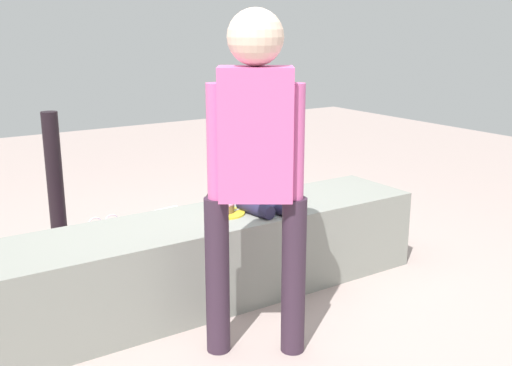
{
  "coord_description": "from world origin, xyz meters",
  "views": [
    {
      "loc": [
        -1.57,
        -2.79,
        1.52
      ],
      "look_at": [
        0.06,
        -0.32,
        0.74
      ],
      "focal_mm": 41.91,
      "sensor_mm": 36.0,
      "label": 1
    }
  ],
  "objects_px": {
    "party_cup_red": "(199,234)",
    "cake_box_white": "(168,222)",
    "child_seated": "(258,173)",
    "gift_bag": "(105,240)",
    "cake_plate": "(226,210)",
    "handbag_black_leather": "(218,214)",
    "water_bottle_near_gift": "(25,286)",
    "adult_standing": "(256,156)"
  },
  "relations": [
    {
      "from": "party_cup_red",
      "to": "cake_plate",
      "type": "bearing_deg",
      "value": -107.74
    },
    {
      "from": "handbag_black_leather",
      "to": "cake_plate",
      "type": "bearing_deg",
      "value": -117.31
    },
    {
      "from": "adult_standing",
      "to": "child_seated",
      "type": "bearing_deg",
      "value": 55.73
    },
    {
      "from": "child_seated",
      "to": "cake_box_white",
      "type": "xyz_separation_m",
      "value": [
        -0.02,
        1.21,
        -0.63
      ]
    },
    {
      "from": "child_seated",
      "to": "adult_standing",
      "type": "xyz_separation_m",
      "value": [
        -0.41,
        -0.6,
        0.26
      ]
    },
    {
      "from": "gift_bag",
      "to": "party_cup_red",
      "type": "relative_size",
      "value": 3.01
    },
    {
      "from": "gift_bag",
      "to": "handbag_black_leather",
      "type": "height_order",
      "value": "handbag_black_leather"
    },
    {
      "from": "child_seated",
      "to": "cake_box_white",
      "type": "height_order",
      "value": "child_seated"
    },
    {
      "from": "handbag_black_leather",
      "to": "party_cup_red",
      "type": "bearing_deg",
      "value": -145.2
    },
    {
      "from": "cake_plate",
      "to": "cake_box_white",
      "type": "distance_m",
      "value": 1.28
    },
    {
      "from": "party_cup_red",
      "to": "handbag_black_leather",
      "type": "height_order",
      "value": "handbag_black_leather"
    },
    {
      "from": "cake_plate",
      "to": "party_cup_red",
      "type": "xyz_separation_m",
      "value": [
        0.28,
        0.87,
        -0.46
      ]
    },
    {
      "from": "child_seated",
      "to": "gift_bag",
      "type": "bearing_deg",
      "value": 122.58
    },
    {
      "from": "handbag_black_leather",
      "to": "child_seated",
      "type": "bearing_deg",
      "value": -107.56
    },
    {
      "from": "gift_bag",
      "to": "water_bottle_near_gift",
      "type": "height_order",
      "value": "gift_bag"
    },
    {
      "from": "child_seated",
      "to": "adult_standing",
      "type": "height_order",
      "value": "adult_standing"
    },
    {
      "from": "water_bottle_near_gift",
      "to": "cake_box_white",
      "type": "height_order",
      "value": "water_bottle_near_gift"
    },
    {
      "from": "water_bottle_near_gift",
      "to": "cake_box_white",
      "type": "bearing_deg",
      "value": 29.42
    },
    {
      "from": "water_bottle_near_gift",
      "to": "handbag_black_leather",
      "type": "bearing_deg",
      "value": 19.21
    },
    {
      "from": "water_bottle_near_gift",
      "to": "gift_bag",
      "type": "bearing_deg",
      "value": 34.11
    },
    {
      "from": "adult_standing",
      "to": "cake_box_white",
      "type": "bearing_deg",
      "value": 77.87
    },
    {
      "from": "water_bottle_near_gift",
      "to": "party_cup_red",
      "type": "height_order",
      "value": "water_bottle_near_gift"
    },
    {
      "from": "cake_box_white",
      "to": "handbag_black_leather",
      "type": "relative_size",
      "value": 1.0
    },
    {
      "from": "child_seated",
      "to": "adult_standing",
      "type": "relative_size",
      "value": 0.3
    },
    {
      "from": "handbag_black_leather",
      "to": "adult_standing",
      "type": "bearing_deg",
      "value": -114.07
    },
    {
      "from": "cake_plate",
      "to": "handbag_black_leather",
      "type": "relative_size",
      "value": 0.7
    },
    {
      "from": "adult_standing",
      "to": "gift_bag",
      "type": "distance_m",
      "value": 1.76
    },
    {
      "from": "water_bottle_near_gift",
      "to": "child_seated",
      "type": "bearing_deg",
      "value": -23.65
    },
    {
      "from": "gift_bag",
      "to": "cake_box_white",
      "type": "bearing_deg",
      "value": 24.02
    },
    {
      "from": "adult_standing",
      "to": "cake_box_white",
      "type": "relative_size",
      "value": 4.93
    },
    {
      "from": "child_seated",
      "to": "party_cup_red",
      "type": "relative_size",
      "value": 4.89
    },
    {
      "from": "child_seated",
      "to": "handbag_black_leather",
      "type": "relative_size",
      "value": 1.5
    },
    {
      "from": "child_seated",
      "to": "cake_plate",
      "type": "xyz_separation_m",
      "value": [
        -0.2,
        0.02,
        -0.19
      ]
    },
    {
      "from": "cake_box_white",
      "to": "gift_bag",
      "type": "bearing_deg",
      "value": -155.98
    },
    {
      "from": "party_cup_red",
      "to": "cake_box_white",
      "type": "bearing_deg",
      "value": 106.23
    },
    {
      "from": "child_seated",
      "to": "gift_bag",
      "type": "xyz_separation_m",
      "value": [
        -0.6,
        0.95,
        -0.57
      ]
    },
    {
      "from": "child_seated",
      "to": "cake_plate",
      "type": "distance_m",
      "value": 0.28
    },
    {
      "from": "water_bottle_near_gift",
      "to": "party_cup_red",
      "type": "relative_size",
      "value": 2.36
    },
    {
      "from": "gift_bag",
      "to": "handbag_black_leather",
      "type": "relative_size",
      "value": 0.93
    },
    {
      "from": "water_bottle_near_gift",
      "to": "cake_box_white",
      "type": "relative_size",
      "value": 0.72
    },
    {
      "from": "party_cup_red",
      "to": "cake_box_white",
      "type": "height_order",
      "value": "cake_box_white"
    },
    {
      "from": "child_seated",
      "to": "cake_box_white",
      "type": "bearing_deg",
      "value": 90.87
    }
  ]
}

